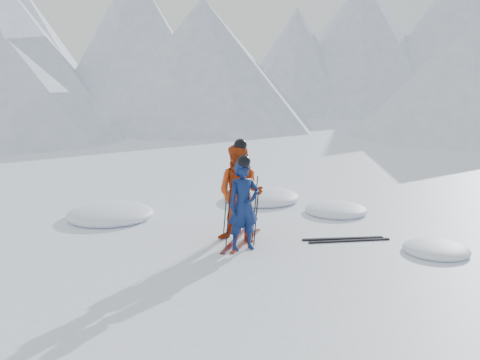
{
  "coord_description": "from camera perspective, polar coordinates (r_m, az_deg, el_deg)",
  "views": [
    {
      "loc": [
        -1.67,
        -10.29,
        3.13
      ],
      "look_at": [
        -1.61,
        0.5,
        1.1
      ],
      "focal_mm": 38.0,
      "sensor_mm": 36.0,
      "label": 1
    }
  ],
  "objects": [
    {
      "name": "ski_worn_right",
      "position": [
        10.38,
        0.71,
        -6.81
      ],
      "size": [
        0.65,
        1.63,
        0.03
      ],
      "primitive_type": "cube",
      "rotation": [
        0.0,
        0.0,
        -0.34
      ],
      "color": "black",
      "rests_on": "ground"
    },
    {
      "name": "ski_worn_left",
      "position": [
        10.38,
        -0.63,
        -6.81
      ],
      "size": [
        0.54,
        1.66,
        0.03
      ],
      "primitive_type": "cube",
      "rotation": [
        0.0,
        0.0,
        -0.27
      ],
      "color": "black",
      "rests_on": "ground"
    },
    {
      "name": "snow_lumps",
      "position": [
        12.72,
        -1.03,
        -3.58
      ],
      "size": [
        8.44,
        6.06,
        0.46
      ],
      "color": "white",
      "rests_on": "ground"
    },
    {
      "name": "pole_red_right",
      "position": [
        10.35,
        1.7,
        -3.15
      ],
      "size": [
        0.13,
        0.09,
        1.32
      ],
      "primitive_type": "cylinder",
      "rotation": [
        -0.05,
        0.08,
        0.0
      ],
      "color": "black",
      "rests_on": "ground"
    },
    {
      "name": "ski_loose_a",
      "position": [
        10.72,
        11.47,
        -6.46
      ],
      "size": [
        1.7,
        0.27,
        0.03
      ],
      "primitive_type": "cube",
      "rotation": [
        0.0,
        0.0,
        1.68
      ],
      "color": "black",
      "rests_on": "ground"
    },
    {
      "name": "ski_loose_b",
      "position": [
        10.6,
        12.17,
        -6.68
      ],
      "size": [
        1.7,
        0.33,
        0.03
      ],
      "primitive_type": "cube",
      "rotation": [
        0.0,
        0.0,
        1.71
      ],
      "color": "black",
      "rests_on": "ground"
    },
    {
      "name": "pole_red_left",
      "position": [
        10.45,
        -1.62,
        -3.02
      ],
      "size": [
        0.13,
        0.1,
        1.32
      ],
      "primitive_type": "cylinder",
      "rotation": [
        0.06,
        0.08,
        0.0
      ],
      "color": "black",
      "rests_on": "ground"
    },
    {
      "name": "skier_red",
      "position": [
        10.13,
        0.04,
        -1.54
      ],
      "size": [
        1.14,
        1.01,
        1.98
      ],
      "primitive_type": "imported",
      "rotation": [
        0.0,
        0.0,
        -0.31
      ],
      "color": "#B1360E",
      "rests_on": "ground"
    },
    {
      "name": "pole_blue_right",
      "position": [
        9.99,
        1.83,
        -4.16
      ],
      "size": [
        0.12,
        0.07,
        1.15
      ],
      "primitive_type": "cylinder",
      "rotation": [
        -0.04,
        0.08,
        0.0
      ],
      "color": "black",
      "rests_on": "ground"
    },
    {
      "name": "ground",
      "position": [
        10.88,
        8.56,
        -6.18
      ],
      "size": [
        160.0,
        160.0,
        0.0
      ],
      "primitive_type": "plane",
      "color": "white",
      "rests_on": "ground"
    },
    {
      "name": "mountain_range",
      "position": [
        46.33,
        9.13,
        14.98
      ],
      "size": [
        106.15,
        62.94,
        15.53
      ],
      "color": "#B2BCD1",
      "rests_on": "ground"
    },
    {
      "name": "pole_blue_left",
      "position": [
        9.88,
        -1.34,
        -4.32
      ],
      "size": [
        0.12,
        0.08,
        1.15
      ],
      "primitive_type": "cylinder",
      "rotation": [
        0.05,
        0.08,
        0.0
      ],
      "color": "black",
      "rests_on": "ground"
    },
    {
      "name": "skier_blue",
      "position": [
        9.67,
        0.41,
        -2.9
      ],
      "size": [
        0.74,
        0.63,
        1.73
      ],
      "primitive_type": "imported",
      "rotation": [
        0.0,
        0.0,
        0.41
      ],
      "color": "#0C1C4C",
      "rests_on": "ground"
    }
  ]
}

